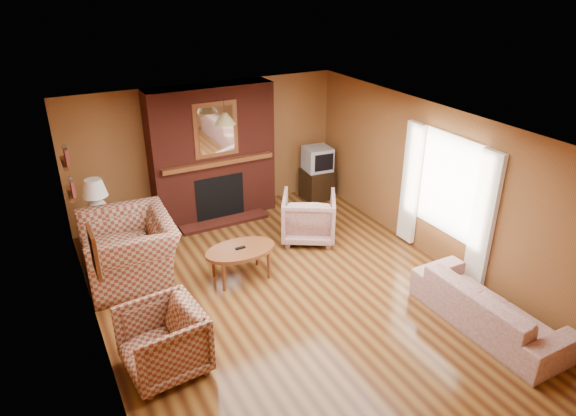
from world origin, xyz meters
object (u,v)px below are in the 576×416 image
floral_sofa (489,307)px  plaid_loveseat (129,249)px  floral_armchair (309,217)px  side_table (102,236)px  crt_tv (318,159)px  table_lamp (95,197)px  tv_stand (317,184)px  fireplace (213,155)px  plaid_armchair (163,341)px  coffee_table (240,252)px

floral_sofa → plaid_loveseat: bearing=48.0°
floral_armchair → side_table: floral_armchair is taller
plaid_loveseat → side_table: plaid_loveseat is taller
floral_sofa → crt_tv: bearing=-2.6°
plaid_loveseat → table_lamp: size_ratio=2.26×
side_table → tv_stand: side_table is taller
side_table → crt_tv: crt_tv is taller
floral_sofa → fireplace: bearing=21.3°
plaid_loveseat → crt_tv: 4.10m
fireplace → floral_sofa: (1.90, -4.70, -0.88)m
plaid_armchair → floral_armchair: bearing=117.6°
floral_armchair → side_table: bearing=12.8°
fireplace → table_lamp: 2.17m
floral_sofa → coffee_table: size_ratio=1.96×
floral_armchair → crt_tv: 1.76m
plaid_armchair → coffee_table: bearing=126.5°
tv_stand → coffee_table: bearing=-143.2°
plaid_armchair → table_lamp: size_ratio=1.38×
floral_sofa → crt_tv: (0.15, 4.51, 0.52)m
fireplace → floral_sofa: bearing=-68.0°
plaid_loveseat → floral_sofa: bearing=51.0°
coffee_table → floral_armchair: bearing=21.6°
table_lamp → plaid_armchair: bearing=-87.1°
floral_sofa → tv_stand: floral_sofa is taller
side_table → crt_tv: size_ratio=1.23×
plaid_armchair → floral_sofa: bearing=67.8°
crt_tv → table_lamp: bearing=-175.3°
coffee_table → plaid_loveseat: bearing=151.7°
fireplace → plaid_armchair: size_ratio=2.74×
floral_armchair → coffee_table: (-1.48, -0.59, 0.03)m
fireplace → table_lamp: fireplace is taller
fireplace → tv_stand: 2.24m
coffee_table → side_table: bearing=135.7°
floral_armchair → plaid_armchair: bearing=64.3°
floral_sofa → table_lamp: 5.82m
fireplace → tv_stand: (2.05, -0.18, -0.88)m
tv_stand → crt_tv: crt_tv is taller
coffee_table → fireplace: bearing=78.9°
floral_sofa → floral_armchair: (-0.84, 3.11, 0.10)m
floral_armchair → tv_stand: size_ratio=1.48×
plaid_armchair → floral_armchair: size_ratio=0.99×
floral_armchair → tv_stand: bearing=-94.1°
plaid_loveseat → floral_sofa: 4.99m
plaid_loveseat → floral_armchair: size_ratio=1.63×
side_table → crt_tv: (4.15, 0.34, 0.49)m
crt_tv → floral_sofa: bearing=-91.9°
table_lamp → crt_tv: (4.15, 0.34, -0.19)m
plaid_armchair → side_table: bearing=177.3°
side_table → floral_sofa: bearing=-46.1°
coffee_table → table_lamp: bearing=135.7°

